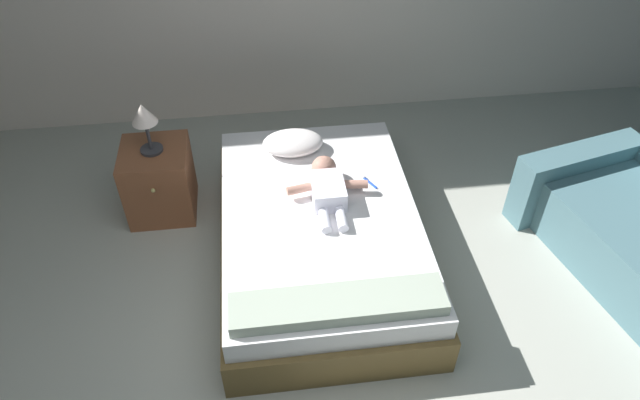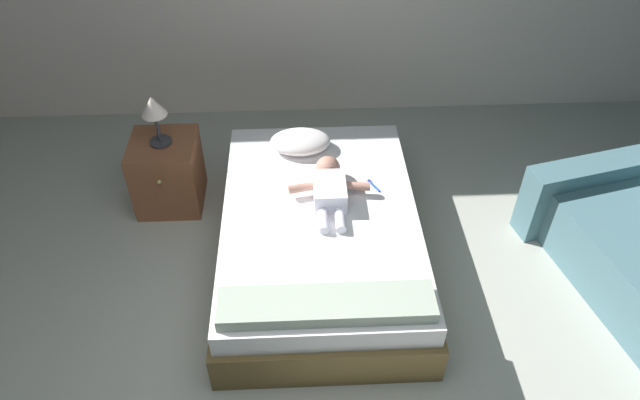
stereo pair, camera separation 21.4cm
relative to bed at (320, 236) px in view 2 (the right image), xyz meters
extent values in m
cube|color=brown|center=(0.00, 0.00, -0.07)|extent=(1.28, 1.94, 0.27)
cube|color=white|center=(0.00, 0.00, 0.14)|extent=(1.23, 1.86, 0.15)
ellipsoid|color=white|center=(-0.11, 0.67, 0.28)|extent=(0.43, 0.30, 0.13)
cube|color=white|center=(0.07, 0.12, 0.28)|extent=(0.21, 0.29, 0.14)
sphere|color=tan|center=(0.07, 0.33, 0.30)|extent=(0.17, 0.17, 0.17)
cylinder|color=tan|center=(-0.11, 0.16, 0.28)|extent=(0.18, 0.09, 0.06)
cylinder|color=tan|center=(0.25, 0.16, 0.28)|extent=(0.17, 0.07, 0.06)
cylinder|color=white|center=(0.02, -0.11, 0.25)|extent=(0.06, 0.18, 0.06)
cylinder|color=white|center=(0.12, -0.11, 0.25)|extent=(0.06, 0.18, 0.06)
cube|color=blue|center=(0.37, 0.23, 0.22)|extent=(0.08, 0.13, 0.01)
cube|color=white|center=(0.33, 0.29, 0.23)|extent=(0.02, 0.03, 0.01)
cube|color=slate|center=(1.88, 0.28, 0.06)|extent=(0.98, 0.42, 0.53)
cube|color=brown|center=(-1.08, 0.64, 0.06)|extent=(0.46, 0.46, 0.54)
sphere|color=tan|center=(-1.08, 0.39, 0.18)|extent=(0.03, 0.03, 0.03)
cylinder|color=#333338|center=(-1.08, 0.64, 0.34)|extent=(0.15, 0.15, 0.02)
cylinder|color=#333338|center=(-1.08, 0.64, 0.45)|extent=(0.02, 0.02, 0.21)
cone|color=silver|center=(-1.08, 0.64, 0.63)|extent=(0.17, 0.17, 0.14)
cube|color=#9FAB9A|center=(0.00, -0.77, 0.25)|extent=(1.16, 0.24, 0.08)
camera|label=1|loc=(-0.34, -2.65, 2.71)|focal=32.47mm
camera|label=2|loc=(-0.12, -2.67, 2.71)|focal=32.47mm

